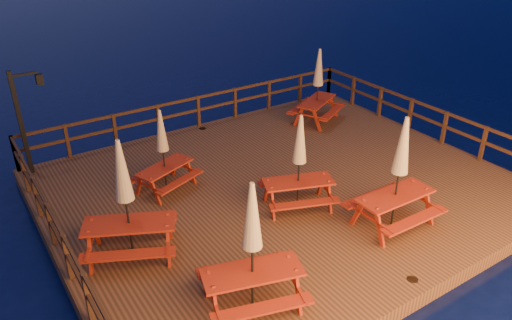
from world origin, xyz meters
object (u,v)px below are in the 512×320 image
object	(u,v)px
picnic_table_1	(163,149)
lamp_post	(25,113)
picnic_table_0	(125,198)
picnic_table_2	(399,172)

from	to	relation	value
picnic_table_1	lamp_post	bearing A→B (deg)	111.11
picnic_table_0	picnic_table_2	xyz separation A→B (m)	(5.62, -2.32, 0.00)
lamp_post	picnic_table_1	world-z (taller)	lamp_post
lamp_post	picnic_table_1	bearing A→B (deg)	-48.17
picnic_table_2	picnic_table_1	bearing A→B (deg)	130.95
lamp_post	picnic_table_2	xyz separation A→B (m)	(6.51, -7.52, -0.35)
lamp_post	picnic_table_2	world-z (taller)	lamp_post
picnic_table_1	picnic_table_0	bearing A→B (deg)	-149.85
lamp_post	picnic_table_1	xyz separation A→B (m)	(2.68, -2.99, -0.61)
picnic_table_0	picnic_table_2	bearing A→B (deg)	3.74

